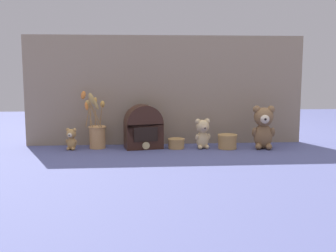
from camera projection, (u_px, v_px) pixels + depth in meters
The scene contains 9 objects.
ground_plane at pixel (168, 149), 2.21m from camera, with size 4.00×4.00×0.00m, color #4C5184.
backdrop_wall at pixel (166, 90), 2.33m from camera, with size 1.54×0.02×0.60m.
teddy_bear_large at pixel (263, 126), 2.21m from camera, with size 0.13×0.12×0.23m.
teddy_bear_medium at pixel (203, 133), 2.22m from camera, with size 0.09×0.08×0.16m.
teddy_bear_small at pixel (71, 139), 2.19m from camera, with size 0.06×0.06×0.11m.
flower_vase at pixel (97, 131), 2.23m from camera, with size 0.14×0.15×0.31m.
vintage_radio at pixel (143, 128), 2.23m from camera, with size 0.21×0.15×0.23m.
decorative_tin_tall at pixel (227, 141), 2.23m from camera, with size 0.10×0.10×0.08m.
decorative_tin_short at pixel (176, 143), 2.24m from camera, with size 0.09×0.09×0.05m.
Camera 1 is at (-0.17, -2.16, 0.43)m, focal length 45.00 mm.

